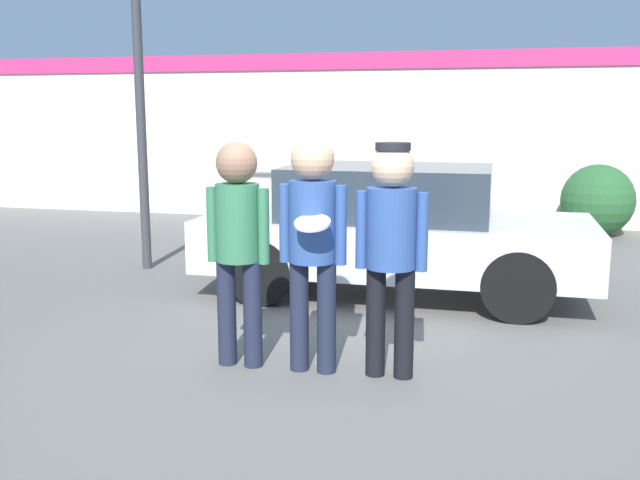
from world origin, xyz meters
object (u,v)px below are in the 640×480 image
at_px(person_right, 391,236).
at_px(parked_car_near, 393,229).
at_px(person_left, 238,233).
at_px(shrub, 598,200).
at_px(street_lamp, 153,9).
at_px(person_middle_with_frisbee, 313,231).

distance_m(person_right, parked_car_near, 2.58).
bearing_deg(person_left, person_right, 2.23).
xyz_separation_m(person_left, shrub, (3.55, 7.16, -0.49)).
relative_size(street_lamp, shrub, 4.46).
height_order(person_left, street_lamp, street_lamp).
relative_size(person_right, street_lamp, 0.34).
relative_size(person_left, street_lamp, 0.34).
xyz_separation_m(person_left, person_middle_with_frisbee, (0.60, 0.01, 0.04)).
xyz_separation_m(street_lamp, shrub, (5.78, 4.06, -2.66)).
relative_size(person_middle_with_frisbee, person_right, 1.02).
distance_m(person_left, shrub, 8.01).
relative_size(person_left, shrub, 1.52).
bearing_deg(person_middle_with_frisbee, street_lamp, 132.41).
height_order(parked_car_near, street_lamp, street_lamp).
bearing_deg(person_right, person_middle_with_frisbee, -176.58).
xyz_separation_m(person_left, street_lamp, (-2.22, 3.11, 2.17)).
distance_m(person_middle_with_frisbee, shrub, 7.76).
bearing_deg(parked_car_near, person_right, -82.12).
bearing_deg(parked_car_near, street_lamp, 170.25).
bearing_deg(person_right, person_left, -177.77).
bearing_deg(person_left, person_middle_with_frisbee, 1.04).
relative_size(person_right, shrub, 1.53).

